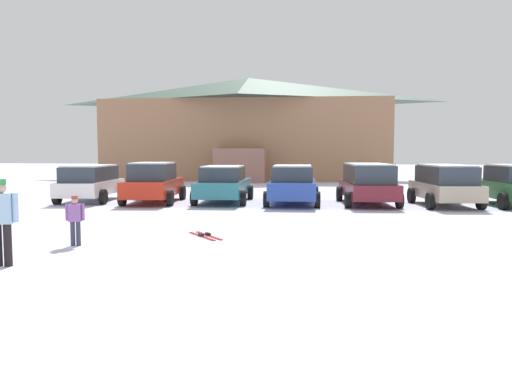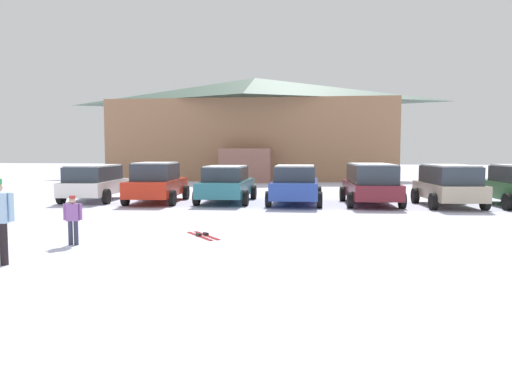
{
  "view_description": "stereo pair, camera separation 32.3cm",
  "coord_description": "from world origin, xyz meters",
  "views": [
    {
      "loc": [
        2.03,
        -6.63,
        2.18
      ],
      "look_at": [
        0.15,
        8.86,
        0.92
      ],
      "focal_mm": 35.0,
      "sensor_mm": 36.0,
      "label": 1
    },
    {
      "loc": [
        2.35,
        -6.58,
        2.18
      ],
      "look_at": [
        0.15,
        8.86,
        0.92
      ],
      "focal_mm": 35.0,
      "sensor_mm": 36.0,
      "label": 2
    }
  ],
  "objects": [
    {
      "name": "parked_blue_hatchback",
      "position": [
        1.05,
        14.15,
        0.83
      ],
      "size": [
        2.3,
        4.65,
        1.63
      ],
      "color": "#2845A1",
      "rests_on": "ground"
    },
    {
      "name": "pair_of_skis",
      "position": [
        -0.82,
        5.86,
        0.02
      ],
      "size": [
        1.13,
        1.35,
        0.08
      ],
      "color": "red",
      "rests_on": "ground"
    },
    {
      "name": "parked_beige_suv",
      "position": [
        7.14,
        14.04,
        0.9
      ],
      "size": [
        2.41,
        4.22,
        1.67
      ],
      "color": "tan",
      "rests_on": "ground"
    },
    {
      "name": "parked_teal_hatchback",
      "position": [
        -1.93,
        14.43,
        0.81
      ],
      "size": [
        2.32,
        4.7,
        1.58
      ],
      "color": "#296F7B",
      "rests_on": "ground"
    },
    {
      "name": "ground",
      "position": [
        0.0,
        0.0,
        0.0
      ],
      "size": [
        160.0,
        160.0,
        0.0
      ],
      "primitive_type": "plane",
      "color": "silver"
    },
    {
      "name": "parked_white_suv",
      "position": [
        -7.81,
        14.16,
        0.87
      ],
      "size": [
        2.48,
        4.48,
        1.6
      ],
      "color": "white",
      "rests_on": "ground"
    },
    {
      "name": "parked_maroon_van",
      "position": [
        4.14,
        14.34,
        0.91
      ],
      "size": [
        2.44,
        4.7,
        1.7
      ],
      "color": "maroon",
      "rests_on": "ground"
    },
    {
      "name": "skier_child_in_purple_jacket",
      "position": [
        -3.51,
        4.23,
        0.66
      ],
      "size": [
        0.42,
        0.23,
        1.16
      ],
      "color": "#343548",
      "rests_on": "ground"
    },
    {
      "name": "ski_lodge",
      "position": [
        -3.49,
        33.8,
        4.1
      ],
      "size": [
        22.44,
        11.74,
        8.12
      ],
      "color": "#9A6E4D",
      "rests_on": "ground"
    },
    {
      "name": "parked_red_sedan",
      "position": [
        -4.87,
        13.91,
        0.86
      ],
      "size": [
        2.43,
        4.55,
        1.73
      ],
      "color": "red",
      "rests_on": "ground"
    }
  ]
}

